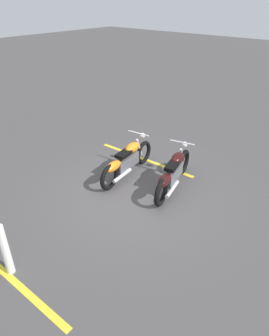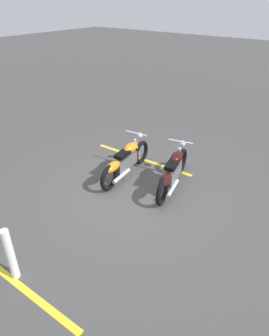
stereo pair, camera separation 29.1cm
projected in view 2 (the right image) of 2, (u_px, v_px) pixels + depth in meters
ground_plane at (133, 192)px, 7.36m from camera, size 60.00×60.00×0.00m
motorcycle_bright_foreground at (125, 161)px, 7.76m from camera, size 2.23×0.65×1.04m
motorcycle_dark_foreground at (173, 172)px, 7.29m from camera, size 2.19×0.79×1.04m
bollard_post at (10, 255)px, 4.91m from camera, size 0.14×0.14×1.02m
parking_stripe_near at (142, 159)px, 8.80m from camera, size 0.22×3.20×0.01m
parking_stripe_mid at (13, 280)px, 5.09m from camera, size 0.22×3.20×0.01m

